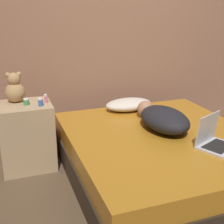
{
  "coord_description": "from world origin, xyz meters",
  "views": [
    {
      "loc": [
        -1.26,
        -2.21,
        1.47
      ],
      "look_at": [
        -0.39,
        0.23,
        0.58
      ],
      "focal_mm": 50.0,
      "sensor_mm": 36.0,
      "label": 1
    }
  ],
  "objects": [
    {
      "name": "laptop",
      "position": [
        0.27,
        -0.35,
        0.46
      ],
      "size": [
        0.37,
        0.35,
        0.26
      ],
      "rotation": [
        0.0,
        0.0,
        0.42
      ],
      "color": "silver",
      "rests_on": "bed"
    },
    {
      "name": "ground_plane",
      "position": [
        0.0,
        0.0,
        0.0
      ],
      "size": [
        12.0,
        12.0,
        0.0
      ],
      "primitive_type": "plane",
      "color": "brown"
    },
    {
      "name": "wall_back",
      "position": [
        0.0,
        1.19,
        1.3
      ],
      "size": [
        8.0,
        0.06,
        2.6
      ],
      "color": "#996B51",
      "rests_on": "ground_plane"
    },
    {
      "name": "teddy_bear",
      "position": [
        -1.17,
        0.68,
        0.74
      ],
      "size": [
        0.18,
        0.18,
        0.28
      ],
      "color": "tan",
      "rests_on": "nightstand"
    },
    {
      "name": "bottle_pink",
      "position": [
        -0.91,
        0.56,
        0.66
      ],
      "size": [
        0.03,
        0.03,
        0.08
      ],
      "color": "pink",
      "rests_on": "nightstand"
    },
    {
      "name": "bottle_green",
      "position": [
        -1.08,
        0.56,
        0.65
      ],
      "size": [
        0.05,
        0.05,
        0.06
      ],
      "color": "#3D8E4C",
      "rests_on": "nightstand"
    },
    {
      "name": "bottle_blue",
      "position": [
        -0.97,
        0.48,
        0.66
      ],
      "size": [
        0.04,
        0.04,
        0.07
      ],
      "color": "#3866B2",
      "rests_on": "nightstand"
    },
    {
      "name": "nightstand",
      "position": [
        -1.11,
        0.59,
        0.31
      ],
      "size": [
        0.48,
        0.42,
        0.62
      ],
      "color": "tan",
      "rests_on": "ground_plane"
    },
    {
      "name": "person_lying",
      "position": [
        0.07,
        0.13,
        0.5
      ],
      "size": [
        0.4,
        0.75,
        0.2
      ],
      "rotation": [
        0.0,
        0.0,
        0.04
      ],
      "color": "black",
      "rests_on": "bed"
    },
    {
      "name": "pillow",
      "position": [
        -0.02,
        0.73,
        0.46
      ],
      "size": [
        0.51,
        0.3,
        0.12
      ],
      "color": "beige",
      "rests_on": "bed"
    },
    {
      "name": "bed",
      "position": [
        0.0,
        0.0,
        0.2
      ],
      "size": [
        1.61,
        1.83,
        0.4
      ],
      "color": "#2D2319",
      "rests_on": "ground_plane"
    }
  ]
}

